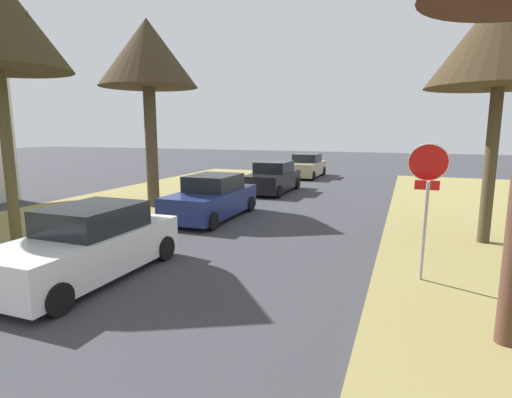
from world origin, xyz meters
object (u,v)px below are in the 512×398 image
at_px(stop_sign_far, 427,183).
at_px(parked_sedan_tan, 306,166).
at_px(street_tree_right_mid_b, 503,37).
at_px(street_tree_left_mid_b, 147,56).
at_px(parked_sedan_white, 88,245).
at_px(parked_sedan_navy, 212,198).
at_px(parked_sedan_black, 273,178).

xyz_separation_m(stop_sign_far, parked_sedan_tan, (-6.87, 18.10, -1.41)).
height_order(street_tree_right_mid_b, street_tree_left_mid_b, street_tree_left_mid_b).
xyz_separation_m(street_tree_left_mid_b, parked_sedan_tan, (3.39, 12.93, -5.36)).
height_order(stop_sign_far, parked_sedan_tan, stop_sign_far).
height_order(parked_sedan_white, parked_sedan_navy, same).
relative_size(stop_sign_far, parked_sedan_white, 0.66).
distance_m(stop_sign_far, parked_sedan_white, 7.32).
bearing_deg(street_tree_left_mid_b, street_tree_right_mid_b, -6.58).
bearing_deg(stop_sign_far, parked_sedan_tan, 110.77).
xyz_separation_m(parked_sedan_white, parked_sedan_tan, (-0.04, 20.33, 0.00)).
relative_size(parked_sedan_navy, parked_sedan_tan, 1.00).
xyz_separation_m(stop_sign_far, parked_sedan_navy, (-7.04, 4.18, -1.41)).
xyz_separation_m(street_tree_right_mid_b, parked_sedan_tan, (-8.61, 14.31, -4.88)).
bearing_deg(street_tree_left_mid_b, parked_sedan_white, -65.12).
height_order(stop_sign_far, parked_sedan_black, stop_sign_far).
distance_m(stop_sign_far, parked_sedan_navy, 8.31).
relative_size(street_tree_left_mid_b, parked_sedan_navy, 1.69).
height_order(street_tree_right_mid_b, parked_sedan_tan, street_tree_right_mid_b).
height_order(street_tree_right_mid_b, parked_sedan_white, street_tree_right_mid_b).
bearing_deg(parked_sedan_black, parked_sedan_navy, -91.15).
height_order(parked_sedan_navy, parked_sedan_tan, same).
bearing_deg(stop_sign_far, parked_sedan_white, -161.86).
distance_m(street_tree_left_mid_b, parked_sedan_white, 9.76).
bearing_deg(parked_sedan_navy, street_tree_right_mid_b, -2.53).
bearing_deg(stop_sign_far, street_tree_right_mid_b, 65.32).
height_order(street_tree_right_mid_b, parked_sedan_black, street_tree_right_mid_b).
xyz_separation_m(street_tree_left_mid_b, parked_sedan_black, (3.35, 5.73, -5.36)).
distance_m(parked_sedan_white, parked_sedan_tan, 20.33).
height_order(parked_sedan_white, parked_sedan_tan, same).
bearing_deg(parked_sedan_white, parked_sedan_tan, 90.12).
bearing_deg(parked_sedan_black, stop_sign_far, -57.63).
distance_m(parked_sedan_black, parked_sedan_tan, 7.20).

